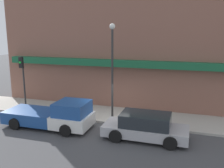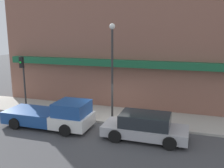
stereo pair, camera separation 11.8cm
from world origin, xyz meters
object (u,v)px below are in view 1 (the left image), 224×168
pickup_truck (54,115)px  fire_hydrant (68,108)px  street_lamp (112,62)px  traffic_light (23,74)px  parked_car (145,127)px

pickup_truck → fire_hydrant: size_ratio=8.10×
street_lamp → traffic_light: street_lamp is taller
fire_hydrant → traffic_light: size_ratio=0.17×
traffic_light → street_lamp: bearing=-0.8°
pickup_truck → fire_hydrant: 2.45m
pickup_truck → traffic_light: 4.75m
parked_car → street_lamp: bearing=141.9°
pickup_truck → fire_hydrant: pickup_truck is taller
parked_car → street_lamp: street_lamp is taller
fire_hydrant → traffic_light: traffic_light is taller
fire_hydrant → pickup_truck: bearing=-82.9°
pickup_truck → parked_car: (5.62, -0.00, -0.05)m
parked_car → fire_hydrant: bearing=158.9°
parked_car → fire_hydrant: size_ratio=6.76×
pickup_truck → traffic_light: (-3.69, 2.16, 2.05)m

